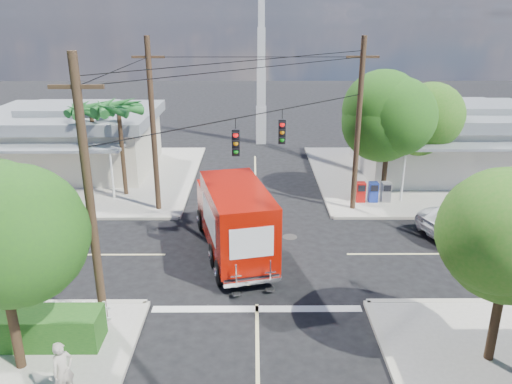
{
  "coord_description": "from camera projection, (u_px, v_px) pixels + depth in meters",
  "views": [
    {
      "loc": [
        -0.11,
        -19.69,
        9.98
      ],
      "look_at": [
        0.0,
        2.0,
        2.2
      ],
      "focal_mm": 35.0,
      "sensor_mm": 36.0,
      "label": 1
    }
  ],
  "objects": [
    {
      "name": "sidewalk_nw",
      "position": [
        86.0,
        177.0,
        32.07
      ],
      "size": [
        14.12,
        14.12,
        0.14
      ],
      "color": "#9F9A8F",
      "rests_on": "ground"
    },
    {
      "name": "building_nw",
      "position": [
        73.0,
        138.0,
        32.83
      ],
      "size": [
        10.8,
        10.2,
        4.3
      ],
      "color": "beige",
      "rests_on": "sidewalk_nw"
    },
    {
      "name": "sidewalk_ne",
      "position": [
        424.0,
        176.0,
        32.17
      ],
      "size": [
        14.12,
        14.12,
        0.14
      ],
      "color": "#9F9A8F",
      "rests_on": "ground"
    },
    {
      "name": "tree_ne_front",
      "position": [
        390.0,
        117.0,
        26.69
      ],
      "size": [
        4.21,
        4.14,
        6.66
      ],
      "color": "#422D1C",
      "rests_on": "sidewalk_ne"
    },
    {
      "name": "radio_tower",
      "position": [
        261.0,
        73.0,
        38.83
      ],
      "size": [
        0.8,
        0.8,
        17.0
      ],
      "color": "silver",
      "rests_on": "ground"
    },
    {
      "name": "tree_se",
      "position": [
        511.0,
        242.0,
        13.76
      ],
      "size": [
        3.67,
        3.54,
        5.62
      ],
      "color": "#422D1C",
      "rests_on": "sidewalk_se"
    },
    {
      "name": "palm_nw_front",
      "position": [
        118.0,
        109.0,
        27.23
      ],
      "size": [
        3.01,
        3.08,
        5.59
      ],
      "color": "#422D1C",
      "rests_on": "sidewalk_nw"
    },
    {
      "name": "road_markings",
      "position": [
        256.0,
        271.0,
        20.52
      ],
      "size": [
        32.0,
        32.0,
        0.01
      ],
      "color": "beige",
      "rests_on": "ground"
    },
    {
      "name": "pedestrian",
      "position": [
        63.0,
        371.0,
        13.29
      ],
      "size": [
        0.7,
        0.75,
        1.71
      ],
      "primitive_type": "imported",
      "rotation": [
        0.0,
        0.0,
        0.93
      ],
      "color": "beige",
      "rests_on": "sidewalk_sw"
    },
    {
      "name": "palm_nw_back",
      "position": [
        91.0,
        111.0,
        28.75
      ],
      "size": [
        3.01,
        3.08,
        5.19
      ],
      "color": "#422D1C",
      "rests_on": "sidewalk_nw"
    },
    {
      "name": "parked_car",
      "position": [
        481.0,
        218.0,
        23.65
      ],
      "size": [
        6.53,
        4.64,
        1.65
      ],
      "primitive_type": "imported",
      "rotation": [
        0.0,
        0.0,
        1.93
      ],
      "color": "silver",
      "rests_on": "ground"
    },
    {
      "name": "ground",
      "position": [
        256.0,
        254.0,
        21.9
      ],
      "size": [
        120.0,
        120.0,
        0.0
      ],
      "primitive_type": "plane",
      "color": "black",
      "rests_on": "ground"
    },
    {
      "name": "utility_poles",
      "position": [
        220.0,
        142.0,
        21.83
      ],
      "size": [
        12.0,
        10.68,
        9.0
      ],
      "color": "#473321",
      "rests_on": "ground"
    },
    {
      "name": "vending_boxes",
      "position": [
        373.0,
        192.0,
        27.54
      ],
      "size": [
        1.9,
        0.5,
        1.1
      ],
      "color": "red",
      "rests_on": "sidewalk_ne"
    },
    {
      "name": "hedge_sw",
      "position": [
        2.0,
        328.0,
        15.61
      ],
      "size": [
        6.2,
        1.2,
        1.1
      ],
      "primitive_type": "cube",
      "color": "#184B15",
      "rests_on": "sidewalk_sw"
    },
    {
      "name": "picket_fence",
      "position": [
        20.0,
        314.0,
        16.37
      ],
      "size": [
        5.94,
        0.06,
        1.0
      ],
      "color": "silver",
      "rests_on": "sidewalk_sw"
    },
    {
      "name": "delivery_truck",
      "position": [
        234.0,
        218.0,
        21.53
      ],
      "size": [
        3.87,
        7.81,
        3.25
      ],
      "color": "black",
      "rests_on": "ground"
    },
    {
      "name": "tree_ne_back",
      "position": [
        424.0,
        119.0,
        28.97
      ],
      "size": [
        3.77,
        3.66,
        5.82
      ],
      "color": "#422D1C",
      "rests_on": "sidewalk_ne"
    },
    {
      "name": "building_ne",
      "position": [
        447.0,
        138.0,
        32.44
      ],
      "size": [
        11.8,
        10.2,
        4.5
      ],
      "color": "beige",
      "rests_on": "sidewalk_ne"
    }
  ]
}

